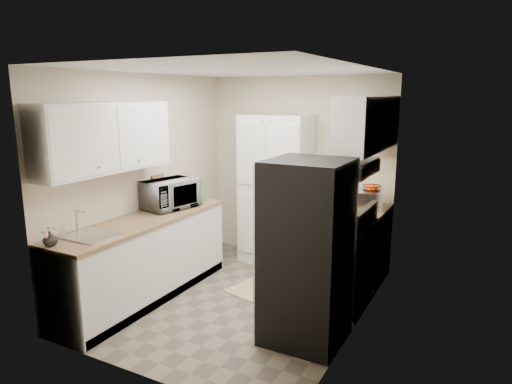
% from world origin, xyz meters
% --- Properties ---
extents(ground, '(3.20, 3.20, 0.00)m').
position_xyz_m(ground, '(0.00, 0.00, 0.00)').
color(ground, '#665B4C').
rests_on(ground, ground).
extents(room_shell, '(2.64, 3.24, 2.52)m').
position_xyz_m(room_shell, '(-0.02, -0.01, 1.63)').
color(room_shell, beige).
rests_on(room_shell, ground).
extents(pantry_cabinet, '(0.90, 0.55, 2.00)m').
position_xyz_m(pantry_cabinet, '(-0.20, 1.32, 1.00)').
color(pantry_cabinet, silver).
rests_on(pantry_cabinet, ground).
extents(base_cabinet_left, '(0.60, 2.30, 0.88)m').
position_xyz_m(base_cabinet_left, '(-0.99, -0.43, 0.44)').
color(base_cabinet_left, silver).
rests_on(base_cabinet_left, ground).
extents(countertop_left, '(0.63, 2.33, 0.04)m').
position_xyz_m(countertop_left, '(-0.99, -0.43, 0.90)').
color(countertop_left, '#846647').
rests_on(countertop_left, base_cabinet_left).
extents(base_cabinet_right, '(0.60, 0.80, 0.88)m').
position_xyz_m(base_cabinet_right, '(0.99, 1.19, 0.44)').
color(base_cabinet_right, silver).
rests_on(base_cabinet_right, ground).
extents(countertop_right, '(0.63, 0.83, 0.04)m').
position_xyz_m(countertop_right, '(0.99, 1.19, 0.90)').
color(countertop_right, '#846647').
rests_on(countertop_right, base_cabinet_right).
extents(electric_range, '(0.71, 0.78, 1.13)m').
position_xyz_m(electric_range, '(0.97, 0.39, 0.48)').
color(electric_range, '#B7B7BC').
rests_on(electric_range, ground).
extents(refrigerator, '(0.70, 0.72, 1.70)m').
position_xyz_m(refrigerator, '(0.94, -0.41, 0.85)').
color(refrigerator, '#B7B7BC').
rests_on(refrigerator, ground).
extents(microwave, '(0.54, 0.69, 0.34)m').
position_xyz_m(microwave, '(-1.02, 0.10, 1.09)').
color(microwave, silver).
rests_on(microwave, countertop_left).
extents(wine_bottle, '(0.08, 0.08, 0.31)m').
position_xyz_m(wine_bottle, '(-1.03, 0.38, 1.07)').
color(wine_bottle, black).
rests_on(wine_bottle, countertop_left).
extents(flower_vase, '(0.15, 0.15, 0.14)m').
position_xyz_m(flower_vase, '(-1.09, -1.52, 0.99)').
color(flower_vase, white).
rests_on(flower_vase, countertop_left).
extents(cutting_board, '(0.12, 0.24, 0.31)m').
position_xyz_m(cutting_board, '(-0.86, 0.53, 1.08)').
color(cutting_board, green).
rests_on(cutting_board, countertop_left).
extents(toaster_oven, '(0.37, 0.43, 0.22)m').
position_xyz_m(toaster_oven, '(1.09, 1.22, 1.03)').
color(toaster_oven, '#A4A4A8').
rests_on(toaster_oven, countertop_right).
extents(fruit_basket, '(0.24, 0.24, 0.09)m').
position_xyz_m(fruit_basket, '(1.10, 1.23, 1.18)').
color(fruit_basket, '#FF3D00').
rests_on(fruit_basket, toaster_oven).
extents(kitchen_mat, '(0.71, 0.94, 0.01)m').
position_xyz_m(kitchen_mat, '(0.06, 0.45, 0.01)').
color(kitchen_mat, tan).
rests_on(kitchen_mat, ground).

